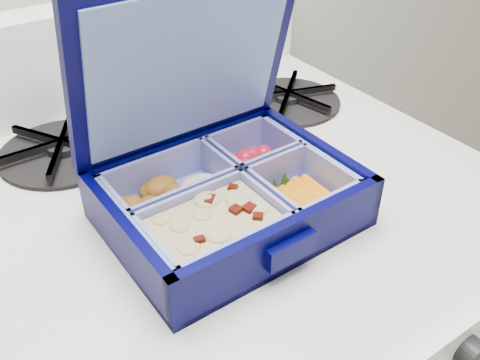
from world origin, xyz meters
TOP-DOWN VIEW (x-y plane):
  - bento_box at (0.02, 1.59)m, footprint 0.26×0.20m
  - burner_grate at (0.24, 1.77)m, footprint 0.20×0.20m
  - burner_grate_rear at (-0.09, 1.83)m, footprint 0.17×0.17m
  - fork at (0.02, 1.71)m, footprint 0.16×0.12m

SIDE VIEW (x-z plane):
  - fork at x=0.02m, z-range 0.95..0.96m
  - burner_grate_rear at x=-0.09m, z-range 0.95..0.97m
  - burner_grate at x=0.24m, z-range 0.95..0.98m
  - bento_box at x=0.02m, z-range 0.95..1.01m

